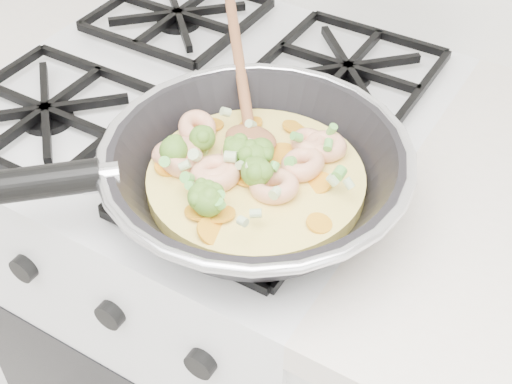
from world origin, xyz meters
The scene contains 2 objects.
stove centered at (0.00, 1.70, 0.46)m, with size 0.60×0.60×0.92m.
skillet centered at (0.17, 1.54, 0.96)m, with size 0.45×0.49×0.10m.
Camera 1 is at (0.49, 1.04, 1.48)m, focal length 49.77 mm.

